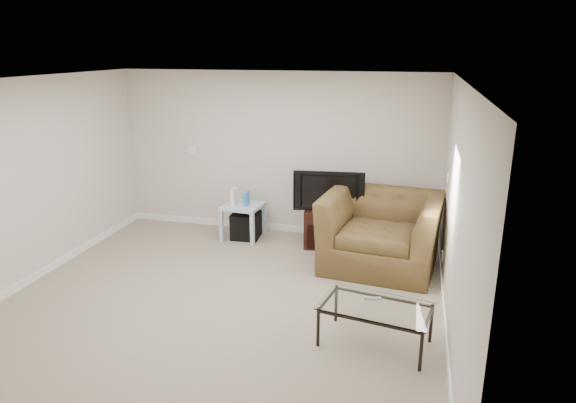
% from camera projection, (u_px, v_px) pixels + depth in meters
% --- Properties ---
extents(floor, '(5.00, 5.00, 0.00)m').
position_uv_depth(floor, '(221.00, 302.00, 5.95)').
color(floor, tan).
rests_on(floor, ground).
extents(ceiling, '(5.00, 5.00, 0.00)m').
position_uv_depth(ceiling, '(212.00, 81.00, 5.22)').
color(ceiling, white).
rests_on(ceiling, ground).
extents(wall_back, '(5.00, 0.02, 2.50)m').
position_uv_depth(wall_back, '(277.00, 154.00, 7.91)').
color(wall_back, silver).
rests_on(wall_back, ground).
extents(wall_left, '(0.02, 5.00, 2.50)m').
position_uv_depth(wall_left, '(22.00, 184.00, 6.17)').
color(wall_left, silver).
rests_on(wall_left, ground).
extents(wall_right, '(0.02, 5.00, 2.50)m').
position_uv_depth(wall_right, '(457.00, 216.00, 5.00)').
color(wall_right, silver).
rests_on(wall_right, ground).
extents(plate_back, '(0.12, 0.02, 0.12)m').
position_uv_depth(plate_back, '(193.00, 150.00, 8.22)').
color(plate_back, white).
rests_on(plate_back, wall_back).
extents(plate_right_switch, '(0.02, 0.09, 0.13)m').
position_uv_depth(plate_right_switch, '(448.00, 177.00, 6.49)').
color(plate_right_switch, white).
rests_on(plate_right_switch, wall_right).
extents(plate_right_outlet, '(0.02, 0.08, 0.12)m').
position_uv_depth(plate_right_outlet, '(442.00, 256.00, 6.49)').
color(plate_right_outlet, white).
rests_on(plate_right_outlet, wall_right).
extents(tv_stand, '(0.75, 0.57, 0.58)m').
position_uv_depth(tv_stand, '(328.00, 227.00, 7.56)').
color(tv_stand, black).
rests_on(tv_stand, floor).
extents(dvd_player, '(0.45, 0.35, 0.06)m').
position_uv_depth(dvd_player, '(329.00, 215.00, 7.46)').
color(dvd_player, black).
rests_on(dvd_player, tv_stand).
extents(television, '(0.95, 0.28, 0.58)m').
position_uv_depth(television, '(329.00, 190.00, 7.36)').
color(television, black).
rests_on(television, tv_stand).
extents(side_table, '(0.60, 0.60, 0.54)m').
position_uv_depth(side_table, '(243.00, 221.00, 7.87)').
color(side_table, '#A8C2D2').
rests_on(side_table, floor).
extents(subwoofer, '(0.44, 0.44, 0.41)m').
position_uv_depth(subwoofer, '(246.00, 226.00, 7.90)').
color(subwoofer, black).
rests_on(subwoofer, floor).
extents(game_console, '(0.06, 0.18, 0.25)m').
position_uv_depth(game_console, '(234.00, 196.00, 7.78)').
color(game_console, white).
rests_on(game_console, side_table).
extents(game_case, '(0.07, 0.16, 0.21)m').
position_uv_depth(game_case, '(246.00, 199.00, 7.72)').
color(game_case, '#337FCC').
rests_on(game_case, side_table).
extents(recliner, '(1.61, 1.15, 1.32)m').
position_uv_depth(recliner, '(382.00, 219.00, 6.74)').
color(recliner, '#4C3C1F').
rests_on(recliner, floor).
extents(coffee_table, '(1.16, 0.79, 0.42)m').
position_uv_depth(coffee_table, '(375.00, 325.00, 5.04)').
color(coffee_table, black).
rests_on(coffee_table, floor).
extents(remote, '(0.17, 0.07, 0.02)m').
position_uv_depth(remote, '(373.00, 298.00, 5.11)').
color(remote, '#B2B2B7').
rests_on(remote, coffee_table).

